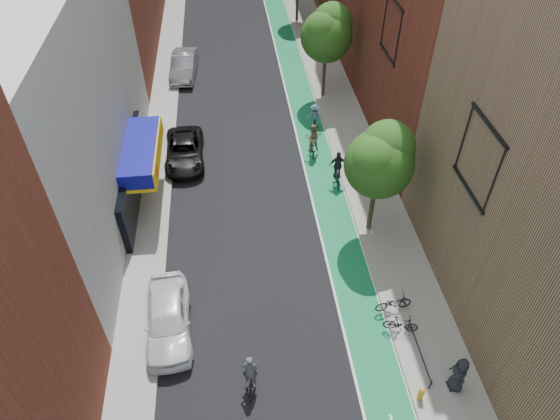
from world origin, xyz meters
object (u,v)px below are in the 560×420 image
object	(u,v)px
parked_car_white	(168,318)
cyclist_lane_mid	(338,171)
cyclist_lead	(250,378)
fire_hydrant	(421,393)
cyclist_lane_near	(312,142)
cyclist_lane_far	(314,120)
parked_car_silver	(184,65)
pedestrian	(459,374)
parked_car_black	(185,151)

from	to	relation	value
parked_car_white	cyclist_lane_mid	bearing A→B (deg)	41.01
parked_car_white	cyclist_lead	bearing A→B (deg)	-46.49
parked_car_white	fire_hydrant	distance (m)	10.83
parked_car_white	fire_hydrant	size ratio (longest dim) A/B	6.98
cyclist_lane_near	cyclist_lane_far	xyz separation A→B (m)	(0.58, 2.63, -0.12)
parked_car_silver	cyclist_lane_near	size ratio (longest dim) A/B	2.34
cyclist_lane_far	pedestrian	distance (m)	19.05
parked_car_black	pedestrian	xyz separation A→B (m)	(11.05, -16.51, 0.38)
cyclist_lead	cyclist_lane_mid	bearing A→B (deg)	-110.39
cyclist_lead	cyclist_lane_near	distance (m)	16.05
cyclist_lane_near	cyclist_lane_far	world-z (taller)	cyclist_lane_near
parked_car_white	cyclist_lead	size ratio (longest dim) A/B	2.35
cyclist_lane_far	cyclist_lane_near	bearing A→B (deg)	82.50
pedestrian	fire_hydrant	bearing A→B (deg)	-79.52
parked_car_white	parked_car_silver	bearing A→B (deg)	86.25
cyclist_lane_mid	fire_hydrant	world-z (taller)	cyclist_lane_mid
cyclist_lead	pedestrian	xyz separation A→B (m)	(8.04, -0.97, 0.37)
pedestrian	parked_car_silver	bearing A→B (deg)	-159.08
parked_car_white	parked_car_black	xyz separation A→B (m)	(0.35, 12.44, -0.12)
parked_car_white	pedestrian	world-z (taller)	pedestrian
fire_hydrant	cyclist_lead	bearing A→B (deg)	168.87
parked_car_black	parked_car_white	bearing A→B (deg)	-92.64
cyclist_lead	cyclist_lane_far	distance (m)	18.73
parked_car_black	parked_car_silver	bearing A→B (deg)	90.77
parked_car_white	cyclist_lane_mid	size ratio (longest dim) A/B	2.21
parked_car_white	fire_hydrant	bearing A→B (deg)	-27.66
cyclist_lane_near	parked_car_black	bearing A→B (deg)	-4.37
parked_car_white	cyclist_lead	distance (m)	4.57
parked_car_white	cyclist_lane_near	xyz separation A→B (m)	(8.27, 12.18, 0.15)
cyclist_lane_near	pedestrian	bearing A→B (deg)	98.43
pedestrian	cyclist_lead	bearing A→B (deg)	-98.30
parked_car_silver	fire_hydrant	size ratio (longest dim) A/B	7.34
fire_hydrant	pedestrian	bearing A→B (deg)	11.89
cyclist_lane_mid	pedestrian	xyz separation A→B (m)	(2.10, -13.29, 0.24)
cyclist_lane_far	fire_hydrant	xyz separation A→B (m)	(1.05, -19.19, -0.33)
cyclist_lane_mid	cyclist_lane_far	world-z (taller)	cyclist_lane_mid
cyclist_lane_near	cyclist_lane_mid	size ratio (longest dim) A/B	0.99
pedestrian	cyclist_lane_far	bearing A→B (deg)	-173.72
cyclist_lead	cyclist_lane_far	bearing A→B (deg)	-101.69
cyclist_lane_far	parked_car_white	bearing A→B (deg)	64.09
cyclist_lane_near	pedestrian	xyz separation A→B (m)	(3.13, -16.25, 0.11)
cyclist_lane_near	parked_car_silver	bearing A→B (deg)	-56.75
parked_car_white	parked_car_silver	world-z (taller)	parked_car_silver
fire_hydrant	parked_car_silver	bearing A→B (deg)	109.43
cyclist_lead	cyclist_lane_near	xyz separation A→B (m)	(4.91, 15.28, 0.26)
parked_car_white	cyclist_lane_far	world-z (taller)	cyclist_lane_far
parked_car_black	cyclist_lead	bearing A→B (deg)	-80.08
parked_car_silver	cyclist_lane_far	bearing A→B (deg)	-40.51
cyclist_lead	fire_hydrant	world-z (taller)	cyclist_lead
parked_car_silver	cyclist_lane_mid	xyz separation A→B (m)	(9.30, -14.45, 0.01)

